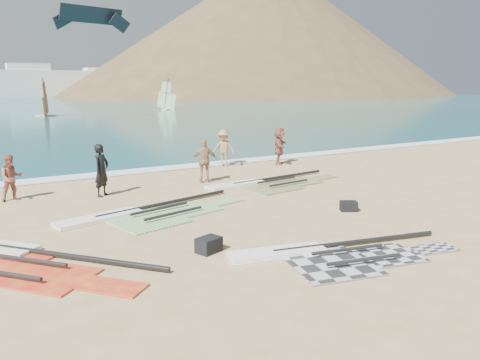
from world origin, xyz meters
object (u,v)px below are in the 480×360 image
rig_green (145,214)px  beachgoer_right (279,146)px  gear_bag_far (349,206)px  rig_orange (266,183)px  beachgoer_mid (224,148)px  gear_bag_near (209,245)px  beachgoer_left (12,178)px  person_wetsuit (102,170)px  rig_grey (329,255)px  beachgoer_back (205,161)px  rig_red (13,260)px

rig_green → beachgoer_right: size_ratio=3.44×
rig_green → gear_bag_far: (6.02, -2.92, 0.11)m
rig_orange → beachgoer_mid: 4.86m
gear_bag_near → beachgoer_mid: 12.36m
beachgoer_left → beachgoer_mid: beachgoer_mid is taller
beachgoer_mid → beachgoer_right: 2.95m
gear_bag_far → person_wetsuit: 9.06m
rig_grey → person_wetsuit: 9.71m
rig_grey → gear_bag_near: bearing=155.3°
rig_green → gear_bag_near: size_ratio=11.01×
rig_green → rig_grey: bearing=-78.1°
rig_orange → beachgoer_left: bearing=159.6°
gear_bag_far → rig_grey: bearing=-139.6°
rig_green → gear_bag_near: bearing=-98.9°
beachgoer_left → beachgoer_back: 7.40m
gear_bag_far → beachgoer_left: beachgoer_left is taller
rig_grey → beachgoer_right: bearing=71.9°
rig_orange → beachgoer_right: 5.22m
rig_orange → gear_bag_far: bearing=-95.2°
gear_bag_far → beachgoer_back: bearing=107.7°
person_wetsuit → beachgoer_back: bearing=-37.6°
person_wetsuit → beachgoer_left: 3.12m
rig_green → gear_bag_near: gear_bag_near is taller
rig_grey → beachgoer_mid: size_ratio=3.09×
rig_green → beachgoer_right: bearing=18.9°
gear_bag_near → rig_red: bearing=157.8°
beachgoer_back → beachgoer_right: bearing=-141.1°
beachgoer_mid → gear_bag_near: bearing=-76.4°
beachgoer_mid → beachgoer_back: 3.98m
rig_grey → gear_bag_far: 4.42m
rig_green → beachgoer_right: (9.34, 5.75, 0.91)m
rig_orange → person_wetsuit: person_wetsuit is taller
rig_orange → rig_red: (-10.00, -4.13, 0.00)m
gear_bag_near → rig_orange: bearing=46.0°
beachgoer_back → rig_orange: bearing=156.7°
gear_bag_near → gear_bag_far: (5.76, 1.08, -0.03)m
person_wetsuit → beachgoer_back: 4.41m
rig_red → gear_bag_far: 10.09m
rig_green → beachgoer_left: bearing=115.8°
person_wetsuit → beachgoer_mid: size_ratio=1.05×
beachgoer_back → beachgoer_right: 5.81m
gear_bag_near → beachgoer_left: size_ratio=0.36×
beachgoer_left → beachgoer_back: bearing=-13.5°
rig_grey → rig_green: rig_green is taller
gear_bag_near → gear_bag_far: 5.86m
rig_orange → gear_bag_near: bearing=-140.0°
rig_red → beachgoer_back: 9.94m
rig_green → beachgoer_left: size_ratio=3.94×
rig_orange → person_wetsuit: 6.65m
gear_bag_near → beachgoer_mid: beachgoer_mid is taller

